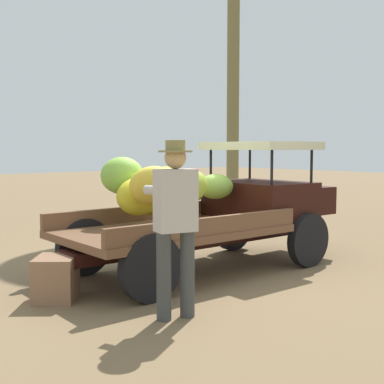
# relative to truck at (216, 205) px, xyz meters

# --- Properties ---
(ground_plane) EXTENTS (60.00, 60.00, 0.00)m
(ground_plane) POSITION_rel_truck_xyz_m (-0.10, -0.17, -0.92)
(ground_plane) COLOR olive
(truck) EXTENTS (4.52, 1.94, 1.83)m
(truck) POSITION_rel_truck_xyz_m (0.00, 0.00, 0.00)
(truck) COLOR black
(truck) RESTS_ON ground
(farmer) EXTENTS (0.54, 0.50, 1.81)m
(farmer) POSITION_rel_truck_xyz_m (-1.89, -1.40, 0.12)
(farmer) COLOR #3E4140
(farmer) RESTS_ON ground
(wooden_crate) EXTENTS (0.69, 0.70, 0.50)m
(wooden_crate) POSITION_rel_truck_xyz_m (-2.52, 0.00, -0.67)
(wooden_crate) COLOR #8B6347
(wooden_crate) RESTS_ON ground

